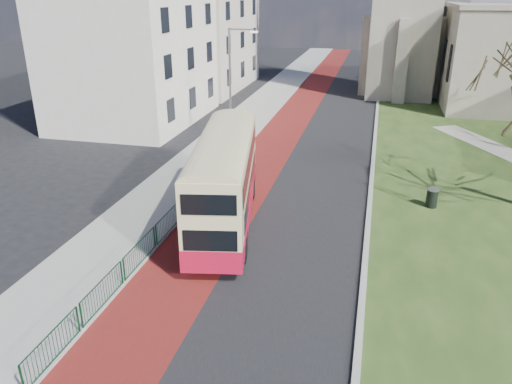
% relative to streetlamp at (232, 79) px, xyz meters
% --- Properties ---
extents(ground, '(160.00, 160.00, 0.00)m').
position_rel_streetlamp_xyz_m(ground, '(4.35, -18.00, -4.59)').
color(ground, black).
rests_on(ground, ground).
extents(road_carriageway, '(9.00, 120.00, 0.01)m').
position_rel_streetlamp_xyz_m(road_carriageway, '(5.85, 2.00, -4.59)').
color(road_carriageway, black).
rests_on(road_carriageway, ground).
extents(bus_lane, '(3.40, 120.00, 0.01)m').
position_rel_streetlamp_xyz_m(bus_lane, '(3.15, 2.00, -4.59)').
color(bus_lane, '#591414').
rests_on(bus_lane, ground).
extents(pavement_west, '(4.00, 120.00, 0.12)m').
position_rel_streetlamp_xyz_m(pavement_west, '(-0.65, 2.00, -4.53)').
color(pavement_west, gray).
rests_on(pavement_west, ground).
extents(kerb_west, '(0.25, 120.00, 0.13)m').
position_rel_streetlamp_xyz_m(kerb_west, '(1.35, 2.00, -4.53)').
color(kerb_west, '#999993').
rests_on(kerb_west, ground).
extents(kerb_east, '(0.25, 80.00, 0.13)m').
position_rel_streetlamp_xyz_m(kerb_east, '(10.45, 4.00, -4.53)').
color(kerb_east, '#999993').
rests_on(kerb_east, ground).
extents(pedestrian_railing, '(0.07, 24.00, 1.12)m').
position_rel_streetlamp_xyz_m(pedestrian_railing, '(1.40, -14.00, -4.04)').
color(pedestrian_railing, '#0C371E').
rests_on(pedestrian_railing, ground).
extents(street_block_near, '(10.30, 14.30, 13.00)m').
position_rel_streetlamp_xyz_m(street_block_near, '(-9.65, 4.00, 1.92)').
color(street_block_near, silver).
rests_on(street_block_near, ground).
extents(street_block_far, '(10.30, 16.30, 11.50)m').
position_rel_streetlamp_xyz_m(street_block_far, '(-9.65, 20.00, 1.17)').
color(street_block_far, beige).
rests_on(street_block_far, ground).
extents(streetlamp, '(2.13, 0.18, 8.00)m').
position_rel_streetlamp_xyz_m(streetlamp, '(0.00, 0.00, 0.00)').
color(streetlamp, gray).
rests_on(streetlamp, pavement_west).
extents(bus, '(4.38, 10.73, 4.37)m').
position_rel_streetlamp_xyz_m(bus, '(3.71, -14.15, -2.10)').
color(bus, '#B5102E').
rests_on(bus, ground).
extents(litter_bin, '(0.66, 0.66, 1.01)m').
position_rel_streetlamp_xyz_m(litter_bin, '(13.58, -9.55, -4.05)').
color(litter_bin, black).
rests_on(litter_bin, grass_green).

